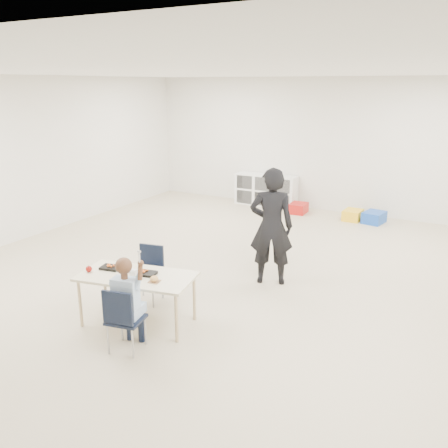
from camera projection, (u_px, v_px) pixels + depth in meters
The scene contains 16 objects.
room at pixel (221, 183), 6.23m from camera, with size 9.00×9.02×2.80m.
table at pixel (138, 299), 5.39m from camera, with size 1.39×0.88×0.59m.
chair_near at pixel (126, 318), 4.84m from camera, with size 0.34×0.32×0.71m, color black, non-canonical shape.
chair_far at pixel (147, 275), 5.91m from camera, with size 0.34×0.32×0.71m, color black, non-canonical shape.
child at pixel (125, 300), 4.78m from camera, with size 0.47×0.47×1.12m, color #A6C1E1, non-canonical shape.
lunch_tray_near at pixel (146, 273), 5.32m from camera, with size 0.22×0.16×0.03m, color black.
lunch_tray_far at pixel (111, 268), 5.49m from camera, with size 0.22×0.16×0.03m, color black.
milk_carton at pixel (134, 274), 5.20m from camera, with size 0.07×0.07×0.10m, color white.
bread_roll at pixel (154, 279), 5.12m from camera, with size 0.09×0.09×0.07m, color #DDAC5A.
apple_near at pixel (128, 269), 5.39m from camera, with size 0.07×0.07×0.07m, color maroon.
apple_far at pixel (89, 269), 5.39m from camera, with size 0.07×0.07×0.07m, color maroon.
cubby_shelf at pixel (266, 190), 10.69m from camera, with size 1.40×0.40×0.70m, color white.
adult at pixel (271, 227), 6.37m from camera, with size 0.59×0.39×1.61m, color black.
bin_red at pixel (298, 208), 10.10m from camera, with size 0.33×0.43×0.21m, color red.
bin_yellow at pixel (353, 215), 9.57m from camera, with size 0.33×0.43×0.21m, color yellow.
bin_blue at pixel (374, 217), 9.38m from camera, with size 0.36×0.46×0.22m, color #184AB7.
Camera 1 is at (2.96, -5.37, 2.65)m, focal length 38.00 mm.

